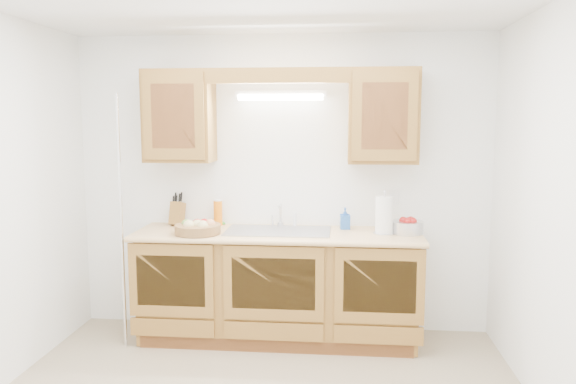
# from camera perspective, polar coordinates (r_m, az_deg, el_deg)

# --- Properties ---
(room) EXTENTS (3.52, 3.50, 2.50)m
(room) POSITION_cam_1_polar(r_m,az_deg,el_deg) (3.31, -3.37, -2.20)
(room) COLOR tan
(room) RESTS_ON ground
(base_cabinets) EXTENTS (2.20, 0.60, 0.86)m
(base_cabinets) POSITION_cam_1_polar(r_m,az_deg,el_deg) (4.66, -1.02, -9.59)
(base_cabinets) COLOR brown
(base_cabinets) RESTS_ON ground
(countertop) EXTENTS (2.30, 0.63, 0.04)m
(countertop) POSITION_cam_1_polar(r_m,az_deg,el_deg) (4.53, -1.05, -4.32)
(countertop) COLOR #DFB775
(countertop) RESTS_ON base_cabinets
(upper_cabinet_left) EXTENTS (0.55, 0.33, 0.75)m
(upper_cabinet_left) POSITION_cam_1_polar(r_m,az_deg,el_deg) (4.75, -10.95, 7.56)
(upper_cabinet_left) COLOR brown
(upper_cabinet_left) RESTS_ON room
(upper_cabinet_right) EXTENTS (0.55, 0.33, 0.75)m
(upper_cabinet_right) POSITION_cam_1_polar(r_m,az_deg,el_deg) (4.57, 9.62, 7.60)
(upper_cabinet_right) COLOR brown
(upper_cabinet_right) RESTS_ON room
(valance) EXTENTS (2.20, 0.05, 0.12)m
(valance) POSITION_cam_1_polar(r_m,az_deg,el_deg) (4.46, -1.08, 11.76)
(valance) COLOR brown
(valance) RESTS_ON room
(fluorescent_fixture) EXTENTS (0.76, 0.08, 0.08)m
(fluorescent_fixture) POSITION_cam_1_polar(r_m,az_deg,el_deg) (4.67, -0.76, 9.80)
(fluorescent_fixture) COLOR white
(fluorescent_fixture) RESTS_ON room
(sink) EXTENTS (0.84, 0.46, 0.36)m
(sink) POSITION_cam_1_polar(r_m,az_deg,el_deg) (4.57, -1.02, -4.90)
(sink) COLOR #9E9EA3
(sink) RESTS_ON countertop
(wire_shelf_pole) EXTENTS (0.03, 0.03, 2.00)m
(wire_shelf_pole) POSITION_cam_1_polar(r_m,az_deg,el_deg) (4.57, -16.58, -3.01)
(wire_shelf_pole) COLOR silver
(wire_shelf_pole) RESTS_ON ground
(outlet_plate) EXTENTS (0.08, 0.01, 0.12)m
(outlet_plate) POSITION_cam_1_polar(r_m,az_deg,el_deg) (4.78, 10.75, -0.55)
(outlet_plate) COLOR white
(outlet_plate) RESTS_ON room
(fruit_basket) EXTENTS (0.41, 0.41, 0.11)m
(fruit_basket) POSITION_cam_1_polar(r_m,az_deg,el_deg) (4.50, -9.14, -3.59)
(fruit_basket) COLOR brown
(fruit_basket) RESTS_ON countertop
(knife_block) EXTENTS (0.12, 0.17, 0.29)m
(knife_block) POSITION_cam_1_polar(r_m,az_deg,el_deg) (4.91, -11.19, -2.09)
(knife_block) COLOR brown
(knife_block) RESTS_ON countertop
(orange_canister) EXTENTS (0.10, 0.10, 0.22)m
(orange_canister) POSITION_cam_1_polar(r_m,az_deg,el_deg) (4.83, -7.13, -2.06)
(orange_canister) COLOR orange
(orange_canister) RESTS_ON countertop
(soap_bottle) EXTENTS (0.09, 0.09, 0.18)m
(soap_bottle) POSITION_cam_1_polar(r_m,az_deg,el_deg) (4.66, 5.81, -2.68)
(soap_bottle) COLOR #2459B4
(soap_bottle) RESTS_ON countertop
(sponge) EXTENTS (0.12, 0.10, 0.02)m
(sponge) POSITION_cam_1_polar(r_m,az_deg,el_deg) (4.86, -7.06, -3.23)
(sponge) COLOR #CC333F
(sponge) RESTS_ON countertop
(paper_towel) EXTENTS (0.18, 0.18, 0.35)m
(paper_towel) POSITION_cam_1_polar(r_m,az_deg,el_deg) (4.48, 9.75, -2.38)
(paper_towel) COLOR silver
(paper_towel) RESTS_ON countertop
(apple_bowl) EXTENTS (0.31, 0.31, 0.13)m
(apple_bowl) POSITION_cam_1_polar(r_m,az_deg,el_deg) (4.56, 12.02, -3.42)
(apple_bowl) COLOR silver
(apple_bowl) RESTS_ON countertop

